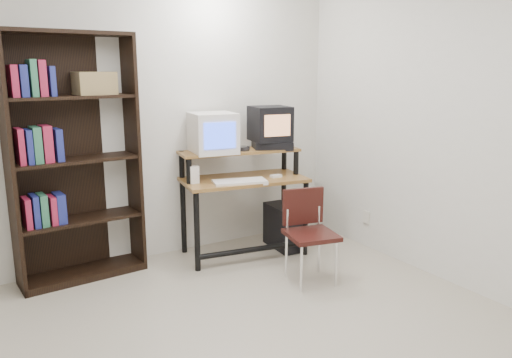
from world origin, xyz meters
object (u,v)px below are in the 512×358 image
crt_tv (270,124)px  pc_tower (283,227)px  crt_monitor (213,133)px  school_chair (308,226)px  bookshelf (73,157)px  computer_desk (243,183)px

crt_tv → pc_tower: (0.07, -0.13, -1.00)m
crt_monitor → school_chair: (0.39, -0.94, -0.69)m
crt_monitor → school_chair: 1.23m
crt_tv → pc_tower: crt_tv is taller
crt_monitor → pc_tower: (0.64, -0.21, -0.94)m
pc_tower → school_chair: bearing=-104.8°
crt_monitor → bookshelf: bearing=-177.3°
crt_tv → computer_desk: bearing=-161.4°
school_chair → bookshelf: bearing=158.6°
crt_monitor → school_chair: size_ratio=0.58×
crt_monitor → pc_tower: bearing=-10.4°
crt_tv → crt_monitor: bearing=-178.9°
computer_desk → pc_tower: size_ratio=2.67×
bookshelf → school_chair: bearing=-37.8°
crt_monitor → pc_tower: size_ratio=0.97×
school_chair → bookshelf: bookshelf is taller
computer_desk → school_chair: (0.16, -0.80, -0.22)m
pc_tower → bookshelf: 2.04m
computer_desk → crt_monitor: (-0.24, 0.13, 0.47)m
computer_desk → crt_tv: 0.63m
computer_desk → bookshelf: (-1.45, 0.24, 0.34)m
crt_monitor → bookshelf: 1.22m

